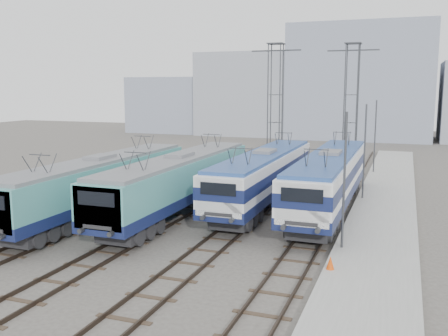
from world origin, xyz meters
TOP-DOWN VIEW (x-y plane):
  - ground at (0.00, 0.00)m, footprint 160.00×160.00m
  - platform at (10.20, 8.00)m, footprint 4.00×70.00m
  - locomotive_far_left at (-6.75, 3.96)m, footprint 2.88×18.22m
  - locomotive_center_left at (-2.25, 6.15)m, footprint 2.93×18.51m
  - locomotive_center_right at (2.25, 10.37)m, footprint 2.88×18.20m
  - locomotive_far_right at (6.75, 10.21)m, footprint 2.98×18.89m
  - catenary_tower_west at (0.00, 22.00)m, footprint 4.50×1.20m
  - catenary_tower_east at (6.50, 24.00)m, footprint 4.50×1.20m
  - mast_front at (8.60, 2.00)m, footprint 0.12×0.12m
  - mast_mid at (8.60, 14.00)m, footprint 0.12×0.12m
  - mast_rear at (8.60, 26.00)m, footprint 0.12×0.12m
  - safety_cone at (8.50, -1.25)m, footprint 0.36×0.36m
  - building_west at (-14.00, 62.00)m, footprint 18.00×12.00m
  - building_center at (4.00, 62.00)m, footprint 22.00×14.00m
  - building_far_west at (-30.00, 62.00)m, footprint 14.00×10.00m

SIDE VIEW (x-z plane):
  - ground at x=0.00m, z-range 0.00..0.00m
  - platform at x=10.20m, z-range 0.00..0.30m
  - safety_cone at x=8.50m, z-range 0.30..0.89m
  - locomotive_far_left at x=-6.75m, z-range 0.55..3.98m
  - locomotive_center_left at x=-2.25m, z-range 0.56..4.04m
  - locomotive_center_right at x=2.25m, z-range 0.61..4.03m
  - locomotive_far_right at x=6.75m, z-range 0.63..4.18m
  - mast_front at x=8.60m, z-range 0.00..7.00m
  - mast_mid at x=8.60m, z-range 0.00..7.00m
  - mast_rear at x=8.60m, z-range 0.00..7.00m
  - building_far_west at x=-30.00m, z-range 0.00..10.00m
  - catenary_tower_west at x=0.00m, z-range 0.64..12.64m
  - catenary_tower_east at x=6.50m, z-range 0.64..12.64m
  - building_west at x=-14.00m, z-range 0.00..14.00m
  - building_center at x=4.00m, z-range 0.00..18.00m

